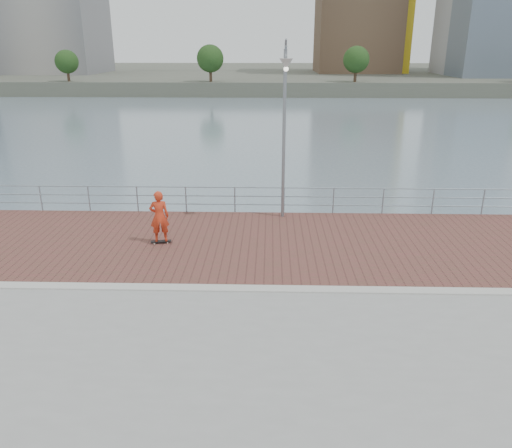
{
  "coord_description": "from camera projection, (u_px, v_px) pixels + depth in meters",
  "views": [
    {
      "loc": [
        0.42,
        -12.9,
        6.69
      ],
      "look_at": [
        0.0,
        2.0,
        1.3
      ],
      "focal_mm": 35.0,
      "sensor_mm": 36.0,
      "label": 1
    }
  ],
  "objects": [
    {
      "name": "brick_lane",
      "position": [
        257.0,
        243.0,
        17.8
      ],
      "size": [
        40.0,
        6.8,
        0.02
      ],
      "primitive_type": "cube",
      "color": "brown",
      "rests_on": "seawall"
    },
    {
      "name": "skateboarder",
      "position": [
        159.0,
        216.0,
        17.4
      ],
      "size": [
        0.74,
        0.56,
        1.84
      ],
      "primitive_type": "imported",
      "rotation": [
        0.0,
        0.0,
        3.33
      ],
      "color": "red",
      "rests_on": "skateboard"
    },
    {
      "name": "shoreline_trees",
      "position": [
        328.0,
        59.0,
        85.08
      ],
      "size": [
        144.71,
        4.85,
        6.47
      ],
      "color": "#473323",
      "rests_on": "far_shore"
    },
    {
      "name": "curb",
      "position": [
        254.0,
        289.0,
        14.4
      ],
      "size": [
        40.0,
        0.4,
        0.06
      ],
      "primitive_type": "cube",
      "color": "#B7B5AD",
      "rests_on": "seawall"
    },
    {
      "name": "street_lamp",
      "position": [
        285.0,
        102.0,
        18.46
      ],
      "size": [
        0.48,
        1.39,
        6.56
      ],
      "color": "gray",
      "rests_on": "brick_lane"
    },
    {
      "name": "guardrail",
      "position": [
        259.0,
        197.0,
        20.76
      ],
      "size": [
        39.06,
        0.06,
        1.13
      ],
      "color": "#8C9EA8",
      "rests_on": "brick_lane"
    },
    {
      "name": "skateboard",
      "position": [
        161.0,
        241.0,
        17.72
      ],
      "size": [
        0.75,
        0.32,
        0.08
      ],
      "rotation": [
        0.0,
        0.0,
        0.19
      ],
      "color": "black",
      "rests_on": "brick_lane"
    },
    {
      "name": "far_shore",
      "position": [
        269.0,
        74.0,
        129.83
      ],
      "size": [
        320.0,
        95.0,
        2.5
      ],
      "primitive_type": "cube",
      "color": "#4C5142",
      "rests_on": "ground"
    },
    {
      "name": "water",
      "position": [
        254.0,
        349.0,
        15.09
      ],
      "size": [
        400.0,
        400.0,
        0.0
      ],
      "primitive_type": "plane",
      "color": "slate",
      "rests_on": "ground"
    }
  ]
}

